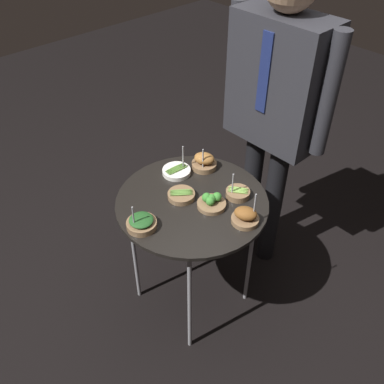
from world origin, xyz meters
TOP-DOWN VIEW (x-y plane):
  - ground_plane at (0.00, 0.00)m, footprint 8.00×8.00m
  - serving_cart at (0.00, 0.00)m, footprint 0.71×0.71m
  - bowl_asparagus_far_rim at (-0.20, 0.08)m, footprint 0.14×0.14m
  - bowl_asparagus_center at (-0.05, -0.02)m, footprint 0.13×0.13m
  - bowl_broccoli_mid_right at (0.09, 0.04)m, footprint 0.13×0.13m
  - bowl_roast_front_left at (-0.14, 0.22)m, footprint 0.13×0.13m
  - bowl_roast_front_center at (0.26, 0.07)m, footprint 0.12×0.12m
  - bowl_asparagus_front_right at (0.12, 0.18)m, footprint 0.11×0.11m
  - bowl_spinach_mid_left at (-0.02, -0.28)m, footprint 0.13×0.13m
  - waiter_figure at (-0.00, 0.55)m, footprint 0.61×0.23m

SIDE VIEW (x-z plane):
  - ground_plane at x=0.00m, z-range 0.00..0.00m
  - serving_cart at x=0.00m, z-range 0.31..1.04m
  - bowl_asparagus_far_rim at x=-0.20m, z-range 0.66..0.81m
  - bowl_asparagus_center at x=-0.05m, z-range 0.72..0.76m
  - bowl_asparagus_front_right at x=0.12m, z-range 0.67..0.81m
  - bowl_spinach_mid_left at x=-0.02m, z-range 0.68..0.82m
  - bowl_broccoli_mid_right at x=0.09m, z-range 0.72..0.78m
  - bowl_roast_front_center at x=0.26m, z-range 0.68..0.84m
  - bowl_roast_front_left at x=-0.14m, z-range 0.69..0.83m
  - waiter_figure at x=0.00m, z-range 0.22..1.89m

